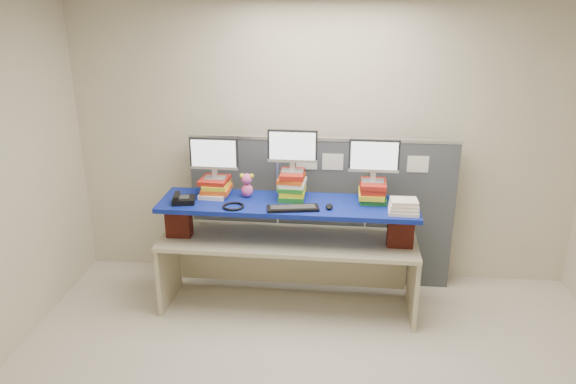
# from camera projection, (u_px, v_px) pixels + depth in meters

# --- Properties ---
(room) EXTENTS (5.00, 4.00, 2.80)m
(room) POSITION_uv_depth(u_px,v_px,m) (314.00, 225.00, 3.68)
(room) COLOR beige
(room) RESTS_ON ground
(cubicle_partition) EXTENTS (2.60, 0.06, 1.53)m
(cubicle_partition) POSITION_uv_depth(u_px,v_px,m) (321.00, 212.00, 5.56)
(cubicle_partition) COLOR #3D4248
(cubicle_partition) RESTS_ON ground
(desk) EXTENTS (2.35, 0.72, 0.71)m
(desk) POSITION_uv_depth(u_px,v_px,m) (288.00, 253.00, 5.16)
(desk) COLOR #C0B693
(desk) RESTS_ON ground
(brick_pier_left) EXTENTS (0.23, 0.13, 0.31)m
(brick_pier_left) POSITION_uv_depth(u_px,v_px,m) (179.00, 220.00, 5.12)
(brick_pier_left) COLOR maroon
(brick_pier_left) RESTS_ON desk
(brick_pier_right) EXTENTS (0.23, 0.13, 0.31)m
(brick_pier_right) POSITION_uv_depth(u_px,v_px,m) (401.00, 230.00, 4.91)
(brick_pier_right) COLOR maroon
(brick_pier_right) RESTS_ON desk
(blue_board) EXTENTS (2.31, 0.62, 0.04)m
(blue_board) POSITION_uv_depth(u_px,v_px,m) (288.00, 205.00, 5.00)
(blue_board) COLOR navy
(blue_board) RESTS_ON brick_pier_left
(book_stack_left) EXTENTS (0.28, 0.32, 0.16)m
(book_stack_left) POSITION_uv_depth(u_px,v_px,m) (216.00, 187.00, 5.15)
(book_stack_left) COLOR white
(book_stack_left) RESTS_ON blue_board
(book_stack_center) EXTENTS (0.26, 0.31, 0.25)m
(book_stack_center) POSITION_uv_depth(u_px,v_px,m) (292.00, 185.00, 5.06)
(book_stack_center) COLOR #1E7323
(book_stack_center) RESTS_ON blue_board
(book_stack_right) EXTENTS (0.25, 0.30, 0.18)m
(book_stack_right) POSITION_uv_depth(u_px,v_px,m) (372.00, 191.00, 5.00)
(book_stack_right) COLOR #1E7323
(book_stack_right) RESTS_ON blue_board
(monitor_left) EXTENTS (0.44, 0.13, 0.38)m
(monitor_left) POSITION_uv_depth(u_px,v_px,m) (214.00, 156.00, 5.05)
(monitor_left) COLOR #B6B6BC
(monitor_left) RESTS_ON book_stack_left
(monitor_center) EXTENTS (0.44, 0.13, 0.38)m
(monitor_center) POSITION_uv_depth(u_px,v_px,m) (292.00, 148.00, 4.94)
(monitor_center) COLOR #B6B6BC
(monitor_center) RESTS_ON book_stack_center
(monitor_right) EXTENTS (0.44, 0.13, 0.38)m
(monitor_right) POSITION_uv_depth(u_px,v_px,m) (374.00, 158.00, 4.89)
(monitor_right) COLOR #B6B6BC
(monitor_right) RESTS_ON book_stack_right
(keyboard) EXTENTS (0.46, 0.22, 0.03)m
(keyboard) POSITION_uv_depth(u_px,v_px,m) (293.00, 208.00, 4.83)
(keyboard) COLOR black
(keyboard) RESTS_ON blue_board
(mouse) EXTENTS (0.10, 0.13, 0.03)m
(mouse) POSITION_uv_depth(u_px,v_px,m) (329.00, 207.00, 4.85)
(mouse) COLOR black
(mouse) RESTS_ON blue_board
(desk_phone) EXTENTS (0.22, 0.21, 0.08)m
(desk_phone) POSITION_uv_depth(u_px,v_px,m) (183.00, 199.00, 4.98)
(desk_phone) COLOR black
(desk_phone) RESTS_ON blue_board
(headset) EXTENTS (0.25, 0.25, 0.02)m
(headset) POSITION_uv_depth(u_px,v_px,m) (233.00, 206.00, 4.88)
(headset) COLOR black
(headset) RESTS_ON blue_board
(plush_toy) EXTENTS (0.13, 0.10, 0.22)m
(plush_toy) POSITION_uv_depth(u_px,v_px,m) (247.00, 185.00, 5.10)
(plush_toy) COLOR #E8589F
(plush_toy) RESTS_ON blue_board
(binder_stack) EXTENTS (0.26, 0.21, 0.12)m
(binder_stack) POSITION_uv_depth(u_px,v_px,m) (404.00, 207.00, 4.74)
(binder_stack) COLOR white
(binder_stack) RESTS_ON blue_board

